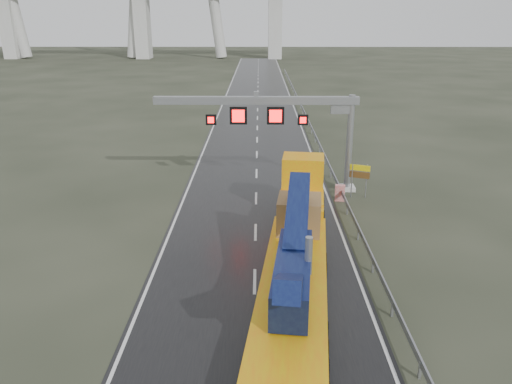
{
  "coord_description": "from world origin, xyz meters",
  "views": [
    {
      "loc": [
        0.2,
        -18.0,
        12.59
      ],
      "look_at": [
        0.04,
        8.42,
        3.2
      ],
      "focal_mm": 35.0,
      "sensor_mm": 36.0,
      "label": 1
    }
  ],
  "objects_px": {
    "sign_gantry": "(285,117)",
    "exit_sign_pair": "(359,174)",
    "heavy_haul_truck": "(298,231)",
    "striped_barrier": "(340,193)"
  },
  "relations": [
    {
      "from": "sign_gantry",
      "to": "striped_barrier",
      "type": "height_order",
      "value": "sign_gantry"
    },
    {
      "from": "exit_sign_pair",
      "to": "striped_barrier",
      "type": "distance_m",
      "value": 1.99
    },
    {
      "from": "heavy_haul_truck",
      "to": "striped_barrier",
      "type": "xyz_separation_m",
      "value": [
        3.73,
        9.48,
        -1.26
      ]
    },
    {
      "from": "striped_barrier",
      "to": "sign_gantry",
      "type": "bearing_deg",
      "value": 157.62
    },
    {
      "from": "striped_barrier",
      "to": "heavy_haul_truck",
      "type": "bearing_deg",
      "value": -102.34
    },
    {
      "from": "sign_gantry",
      "to": "heavy_haul_truck",
      "type": "distance_m",
      "value": 12.46
    },
    {
      "from": "sign_gantry",
      "to": "exit_sign_pair",
      "type": "xyz_separation_m",
      "value": [
        5.35,
        -1.7,
        -3.85
      ]
    },
    {
      "from": "striped_barrier",
      "to": "exit_sign_pair",
      "type": "bearing_deg",
      "value": 34.59
    },
    {
      "from": "exit_sign_pair",
      "to": "heavy_haul_truck",
      "type": "bearing_deg",
      "value": -95.42
    },
    {
      "from": "exit_sign_pair",
      "to": "sign_gantry",
      "type": "bearing_deg",
      "value": -175.99
    }
  ]
}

